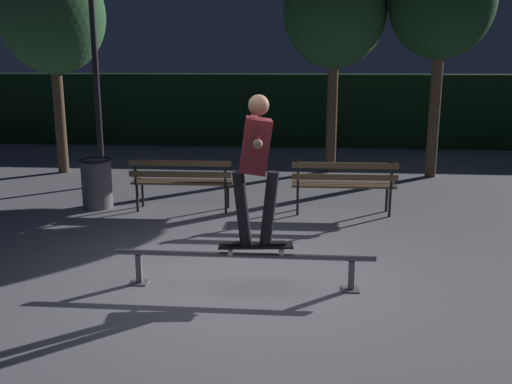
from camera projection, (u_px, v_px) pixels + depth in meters
name	position (u px, v px, depth m)	size (l,w,h in m)	color
ground_plane	(244.00, 283.00, 6.18)	(90.00, 90.00, 0.00)	gray
hedge_backdrop	(283.00, 110.00, 16.06)	(24.00, 1.20, 1.96)	black
grind_rail	(243.00, 260.00, 6.03)	(2.76, 0.18, 0.38)	slate
skateboard	(256.00, 246.00, 5.99)	(0.80, 0.29, 0.09)	black
skateboarder	(256.00, 158.00, 5.78)	(0.63, 1.40, 1.56)	black
park_bench_leftmost	(182.00, 178.00, 9.01)	(1.61, 0.44, 0.88)	black
park_bench_left_center	(344.00, 181.00, 8.80)	(1.61, 0.44, 0.88)	black
tree_far_left	(52.00, 16.00, 11.53)	(2.12, 2.12, 4.39)	brown
tree_behind_benches	(335.00, 12.00, 11.64)	(2.11, 2.11, 4.48)	brown
tree_far_right	(442.00, 2.00, 11.03)	(2.03, 2.03, 4.59)	brown
lamp_post_left	(95.00, 52.00, 10.40)	(0.32, 0.32, 3.90)	black
trash_can	(97.00, 183.00, 9.27)	(0.52, 0.52, 0.80)	slate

